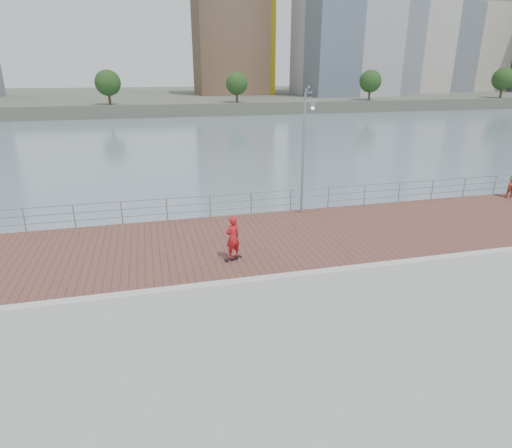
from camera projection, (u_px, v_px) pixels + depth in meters
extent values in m
plane|color=slate|center=(270.00, 328.00, 15.38)|extent=(400.00, 400.00, 0.00)
cube|color=gray|center=(326.00, 406.00, 10.48)|extent=(40.00, 24.00, 2.00)
cube|color=brown|center=(247.00, 240.00, 17.98)|extent=(40.00, 6.80, 0.02)
cube|color=#B7B5AD|center=(270.00, 278.00, 14.69)|extent=(40.00, 0.40, 0.06)
cube|color=#4C5142|center=(156.00, 97.00, 126.66)|extent=(320.00, 95.00, 2.50)
cylinder|color=#8C9EA8|center=(24.00, 220.00, 18.76)|extent=(0.06, 0.06, 1.10)
cylinder|color=#8C9EA8|center=(74.00, 217.00, 19.24)|extent=(0.06, 0.06, 1.10)
cylinder|color=#8C9EA8|center=(122.00, 213.00, 19.71)|extent=(0.06, 0.06, 1.10)
cylinder|color=#8C9EA8|center=(167.00, 210.00, 20.19)|extent=(0.06, 0.06, 1.10)
cylinder|color=#8C9EA8|center=(210.00, 206.00, 20.66)|extent=(0.06, 0.06, 1.10)
cylinder|color=#8C9EA8|center=(251.00, 203.00, 21.14)|extent=(0.06, 0.06, 1.10)
cylinder|color=#8C9EA8|center=(291.00, 200.00, 21.61)|extent=(0.06, 0.06, 1.10)
cylinder|color=#8C9EA8|center=(328.00, 198.00, 22.09)|extent=(0.06, 0.06, 1.10)
cylinder|color=#8C9EA8|center=(364.00, 195.00, 22.57)|extent=(0.06, 0.06, 1.10)
cylinder|color=#8C9EA8|center=(399.00, 192.00, 23.04)|extent=(0.06, 0.06, 1.10)
cylinder|color=#8C9EA8|center=(432.00, 190.00, 23.52)|extent=(0.06, 0.06, 1.10)
cylinder|color=#8C9EA8|center=(464.00, 188.00, 23.99)|extent=(0.06, 0.06, 1.10)
cylinder|color=#8C9EA8|center=(495.00, 185.00, 24.47)|extent=(0.06, 0.06, 1.10)
cylinder|color=#8C9EA8|center=(231.00, 194.00, 20.71)|extent=(39.00, 0.05, 0.05)
cylinder|color=#8C9EA8|center=(231.00, 201.00, 20.84)|extent=(39.00, 0.05, 0.05)
cylinder|color=#8C9EA8|center=(231.00, 209.00, 20.96)|extent=(39.00, 0.05, 0.05)
cylinder|color=gray|center=(303.00, 156.00, 20.46)|extent=(0.12, 0.12, 5.77)
cylinder|color=gray|center=(309.00, 94.00, 19.04)|extent=(0.07, 0.96, 0.07)
cone|color=#B2B2AD|center=(313.00, 99.00, 18.67)|extent=(0.42, 0.42, 0.34)
cube|color=black|center=(233.00, 258.00, 16.10)|extent=(0.71, 0.44, 0.03)
cylinder|color=beige|center=(229.00, 261.00, 15.93)|extent=(0.06, 0.05, 0.05)
cylinder|color=beige|center=(239.00, 258.00, 16.19)|extent=(0.06, 0.05, 0.05)
cylinder|color=beige|center=(227.00, 260.00, 16.03)|extent=(0.06, 0.05, 0.05)
cylinder|color=beige|center=(237.00, 257.00, 16.28)|extent=(0.06, 0.05, 0.05)
imported|color=red|center=(233.00, 237.00, 15.81)|extent=(0.70, 0.60, 1.64)
cube|color=brown|center=(229.00, 34.00, 114.25)|extent=(18.00, 18.00, 30.76)
cube|color=#ADA38E|center=(462.00, 6.00, 132.87)|extent=(24.00, 22.00, 50.35)
cylinder|color=#473323|center=(109.00, 95.00, 81.79)|extent=(0.50, 0.50, 3.75)
sphere|color=#193814|center=(108.00, 83.00, 81.07)|extent=(4.82, 4.82, 4.82)
cylinder|color=#473323|center=(237.00, 94.00, 87.64)|extent=(0.50, 0.50, 3.45)
sphere|color=#193814|center=(237.00, 84.00, 86.97)|extent=(4.43, 4.43, 4.43)
cylinder|color=#473323|center=(369.00, 91.00, 94.54)|extent=(0.50, 0.50, 3.73)
sphere|color=#193814|center=(370.00, 81.00, 93.81)|extent=(4.80, 4.80, 4.80)
cylinder|color=#473323|center=(502.00, 89.00, 102.59)|extent=(0.50, 0.50, 4.04)
sphere|color=#193814|center=(504.00, 79.00, 101.81)|extent=(5.20, 5.20, 5.20)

